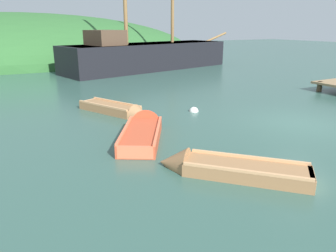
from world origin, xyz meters
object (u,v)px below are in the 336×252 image
object	(u,v)px
rowboat_outer_right	(223,170)
buoy_white	(194,111)
rowboat_center	(118,111)
sailing_ship	(148,59)
rowboat_outer_left	(143,132)

from	to	relation	value
rowboat_outer_right	buoy_white	world-z (taller)	rowboat_outer_right
rowboat_center	buoy_white	world-z (taller)	rowboat_center
sailing_ship	rowboat_outer_right	size ratio (longest dim) A/B	5.20
rowboat_center	rowboat_outer_left	size ratio (longest dim) A/B	0.99
buoy_white	rowboat_outer_left	bearing A→B (deg)	-149.74
rowboat_outer_left	rowboat_center	bearing A→B (deg)	26.26
rowboat_center	rowboat_outer_left	world-z (taller)	rowboat_outer_left
rowboat_outer_right	rowboat_center	bearing A→B (deg)	-41.06
rowboat_outer_left	buoy_white	xyz separation A→B (m)	(3.26, 1.90, -0.13)
rowboat_outer_left	buoy_white	bearing A→B (deg)	-29.10
rowboat_outer_left	buoy_white	world-z (taller)	rowboat_outer_left
rowboat_outer_left	rowboat_outer_right	distance (m)	3.67
rowboat_center	rowboat_outer_left	bearing A→B (deg)	-29.23
rowboat_outer_right	buoy_white	bearing A→B (deg)	-69.77
rowboat_outer_left	rowboat_outer_right	bearing A→B (deg)	-140.56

